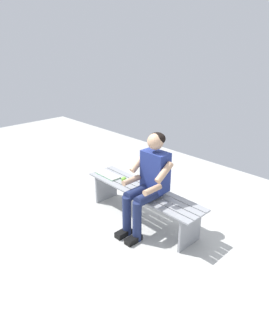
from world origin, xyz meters
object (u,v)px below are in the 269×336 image
at_px(bench_near, 143,197).
at_px(person_seated, 148,180).
at_px(book_open, 108,175).
at_px(apple, 124,179).

height_order(bench_near, person_seated, person_seated).
bearing_deg(book_open, apple, -173.98).
height_order(person_seated, book_open, person_seated).
relative_size(bench_near, book_open, 4.39).
bearing_deg(apple, bench_near, -177.04).
height_order(apple, book_open, apple).
distance_m(apple, book_open, 0.32).
relative_size(person_seated, book_open, 3.03).
xyz_separation_m(person_seated, apple, (0.54, -0.08, -0.20)).
bearing_deg(person_seated, apple, -8.74).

